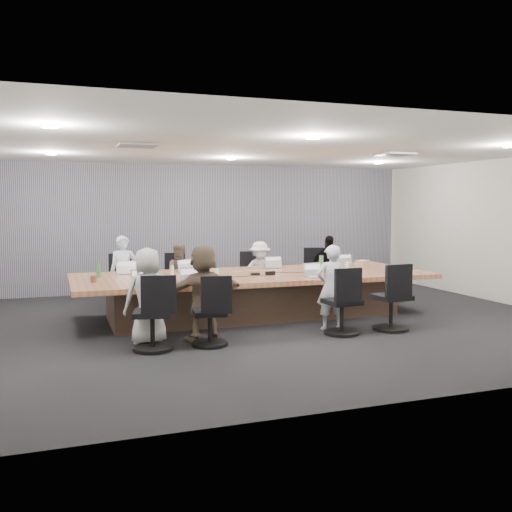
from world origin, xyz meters
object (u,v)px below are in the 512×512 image
object	(u,v)px
person_1	(181,275)
person_5	(203,292)
person_4	(148,296)
laptop_5	(194,282)
person_2	(260,272)
mug_brown	(93,279)
bottle_green_left	(98,270)
person_6	(331,287)
laptop_4	(142,285)
chair_4	(152,319)
chair_0	(122,286)
person_0	(124,273)
laptop_3	(341,264)
snack_packet	(399,270)
chair_6	(342,307)
chair_5	(210,318)
laptop_0	(127,273)
laptop_1	(188,270)
bottle_clear	(172,272)
stapler	(270,273)
canvas_bag	(362,264)
chair_1	(178,284)
person_3	(328,267)
chair_2	(254,281)
conference_table	(254,293)
bottle_green_right	(321,263)
laptop_2	(270,267)
laptop_6	(316,277)
chair_3	(321,277)
chair_7	(391,302)

from	to	relation	value
person_1	person_5	xyz separation A→B (m)	(-0.26, -2.70, 0.09)
person_4	laptop_5	xyz separation A→B (m)	(0.78, 0.55, 0.08)
person_2	mug_brown	bearing A→B (deg)	-158.85
person_1	bottle_green_left	bearing A→B (deg)	-138.32
person_6	mug_brown	distance (m)	3.62
laptop_4	chair_4	bearing A→B (deg)	-92.34
chair_0	person_0	bearing A→B (deg)	89.22
laptop_3	snack_packet	distance (m)	1.35
laptop_4	chair_6	bearing A→B (deg)	-20.25
bottle_green_left	chair_5	bearing A→B (deg)	-57.84
person_0	laptop_0	world-z (taller)	person_0
laptop_0	laptop_1	distance (m)	1.06
chair_5	bottle_clear	xyz separation A→B (m)	(-0.19, 1.62, 0.46)
stapler	canvas_bag	size ratio (longest dim) A/B	0.64
laptop_0	stapler	world-z (taller)	stapler
chair_1	person_3	world-z (taller)	person_3
chair_0	chair_2	size ratio (longest dim) A/B	1.07
chair_1	laptop_1	size ratio (longest dim) A/B	2.12
laptop_1	laptop_5	size ratio (longest dim) A/B	1.17
conference_table	bottle_green_right	world-z (taller)	bottle_green_right
chair_4	person_3	world-z (taller)	person_3
bottle_green_left	mug_brown	size ratio (longest dim) A/B	2.45
chair_5	laptop_2	bearing A→B (deg)	62.82
laptop_1	person_3	size ratio (longest dim) A/B	0.28
person_4	laptop_3	bearing A→B (deg)	-160.92
laptop_6	snack_packet	world-z (taller)	snack_packet
chair_0	person_2	world-z (taller)	person_2
chair_2	chair_3	xyz separation A→B (m)	(1.49, 0.00, 0.04)
laptop_2	chair_7	bearing A→B (deg)	113.48
chair_7	person_1	xyz separation A→B (m)	(-2.59, 3.05, 0.17)
laptop_4	stapler	xyz separation A→B (m)	(2.20, 0.52, 0.02)
chair_6	person_5	world-z (taller)	person_5
chair_0	person_2	distance (m)	2.65
bottle_green_left	laptop_5	bearing A→B (deg)	-41.95
person_4	laptop_6	size ratio (longest dim) A/B	4.40
laptop_2	laptop_5	world-z (taller)	same
chair_6	chair_3	bearing A→B (deg)	63.95
stapler	chair_7	bearing A→B (deg)	-50.16
chair_5	mug_brown	xyz separation A→B (m)	(-1.42, 1.51, 0.41)
laptop_2	bottle_green_left	xyz separation A→B (m)	(-3.13, -0.43, 0.12)
person_4	laptop_5	distance (m)	0.96
chair_4	laptop_0	world-z (taller)	chair_4
chair_5	stapler	distance (m)	2.04
chair_1	person_1	distance (m)	0.41
person_1	person_3	world-z (taller)	person_3
chair_1	canvas_bag	world-z (taller)	canvas_bag
chair_3	laptop_6	size ratio (longest dim) A/B	2.63
laptop_3	person_4	world-z (taller)	person_4
person_1	laptop_2	xyz separation A→B (m)	(1.57, -0.55, 0.15)
chair_2	person_5	xyz separation A→B (m)	(-1.83, -3.05, 0.32)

